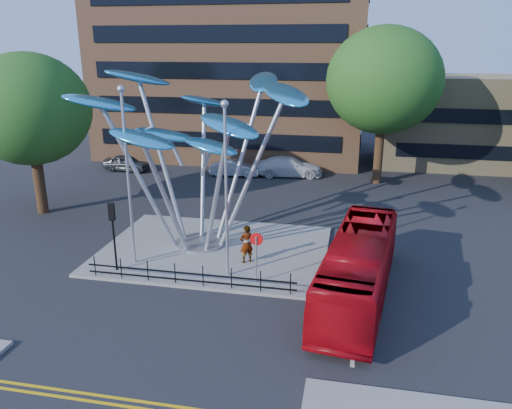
% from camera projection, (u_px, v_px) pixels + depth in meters
% --- Properties ---
extents(ground, '(120.00, 120.00, 0.00)m').
position_uv_depth(ground, '(199.00, 307.00, 21.31)').
color(ground, black).
rests_on(ground, ground).
extents(traffic_island, '(12.00, 9.00, 0.15)m').
position_uv_depth(traffic_island, '(215.00, 250.00, 27.06)').
color(traffic_island, slate).
rests_on(traffic_island, ground).
extents(double_yellow_near, '(40.00, 0.12, 0.01)m').
position_uv_depth(double_yellow_near, '(141.00, 402.00, 15.71)').
color(double_yellow_near, gold).
rests_on(double_yellow_near, ground).
extents(double_yellow_far, '(40.00, 0.12, 0.01)m').
position_uv_depth(double_yellow_far, '(137.00, 408.00, 15.43)').
color(double_yellow_far, gold).
rests_on(double_yellow_far, ground).
extents(low_building_near, '(15.00, 8.00, 8.00)m').
position_uv_depth(low_building_near, '(468.00, 121.00, 45.04)').
color(low_building_near, '#9F8C5E').
rests_on(low_building_near, ground).
extents(tree_right, '(8.80, 8.80, 12.11)m').
position_uv_depth(tree_right, '(384.00, 81.00, 37.83)').
color(tree_right, black).
rests_on(tree_right, ground).
extents(tree_left, '(7.60, 7.60, 10.32)m').
position_uv_depth(tree_left, '(29.00, 110.00, 31.15)').
color(tree_left, black).
rests_on(tree_left, ground).
extents(leaf_sculpture, '(12.72, 9.54, 9.51)m').
position_uv_depth(leaf_sculpture, '(195.00, 122.00, 25.80)').
color(leaf_sculpture, '#9EA0A5').
rests_on(leaf_sculpture, traffic_island).
extents(street_lamp_left, '(0.36, 0.36, 8.80)m').
position_uv_depth(street_lamp_left, '(127.00, 162.00, 23.76)').
color(street_lamp_left, '#9EA0A5').
rests_on(street_lamp_left, traffic_island).
extents(street_lamp_right, '(0.36, 0.36, 8.30)m').
position_uv_depth(street_lamp_right, '(226.00, 175.00, 22.43)').
color(street_lamp_right, '#9EA0A5').
rests_on(street_lamp_right, traffic_island).
extents(traffic_light_island, '(0.28, 0.18, 3.42)m').
position_uv_depth(traffic_light_island, '(113.00, 222.00, 23.77)').
color(traffic_light_island, black).
rests_on(traffic_light_island, traffic_island).
extents(no_entry_sign_island, '(0.60, 0.10, 2.45)m').
position_uv_depth(no_entry_sign_island, '(256.00, 249.00, 22.72)').
color(no_entry_sign_island, '#9EA0A5').
rests_on(no_entry_sign_island, traffic_island).
extents(pedestrian_railing_front, '(10.00, 0.06, 1.00)m').
position_uv_depth(pedestrian_railing_front, '(189.00, 276.00, 22.91)').
color(pedestrian_railing_front, black).
rests_on(pedestrian_railing_front, traffic_island).
extents(red_bus, '(3.78, 10.66, 2.91)m').
position_uv_depth(red_bus, '(359.00, 267.00, 21.74)').
color(red_bus, '#9E070F').
rests_on(red_bus, ground).
extents(pedestrian, '(0.86, 0.81, 1.98)m').
position_uv_depth(pedestrian, '(246.00, 244.00, 25.07)').
color(pedestrian, gray).
rests_on(pedestrian, traffic_island).
extents(parked_car_left, '(4.23, 1.96, 1.40)m').
position_uv_depth(parked_car_left, '(127.00, 163.00, 43.83)').
color(parked_car_left, '#383C3F').
rests_on(parked_car_left, ground).
extents(parked_car_mid, '(4.28, 1.82, 1.37)m').
position_uv_depth(parked_car_mid, '(235.00, 168.00, 42.13)').
color(parked_car_mid, '#AFB2B7').
rests_on(parked_car_mid, ground).
extents(parked_car_right, '(5.85, 2.94, 1.63)m').
position_uv_depth(parked_car_right, '(289.00, 167.00, 42.08)').
color(parked_car_right, silver).
rests_on(parked_car_right, ground).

